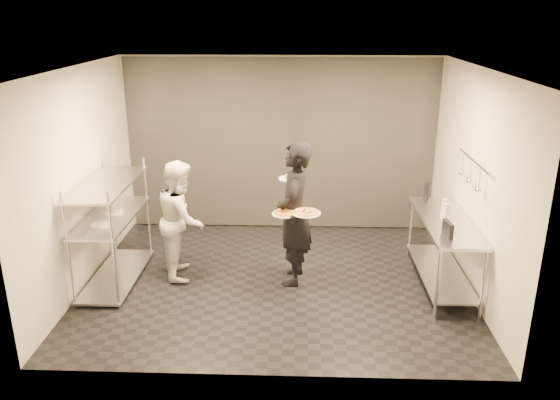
{
  "coord_description": "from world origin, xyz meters",
  "views": [
    {
      "loc": [
        0.31,
        -6.55,
        3.45
      ],
      "look_at": [
        0.05,
        0.17,
        1.1
      ],
      "focal_mm": 35.0,
      "sensor_mm": 36.0,
      "label": 1
    }
  ],
  "objects_px": {
    "pass_rack": "(112,226)",
    "salad_plate": "(290,177)",
    "waiter": "(294,214)",
    "pos_monitor": "(448,229)",
    "prep_counter": "(444,241)",
    "pizza_plate_far": "(306,212)",
    "chef": "(181,219)",
    "pizza_plate_near": "(285,213)",
    "bottle_clear": "(446,212)",
    "bottle_green": "(444,208)",
    "bottle_dark": "(427,191)"
  },
  "relations": [
    {
      "from": "pizza_plate_far",
      "to": "bottle_dark",
      "type": "distance_m",
      "value": 1.98
    },
    {
      "from": "bottle_green",
      "to": "bottle_dark",
      "type": "xyz_separation_m",
      "value": [
        -0.07,
        0.7,
        -0.01
      ]
    },
    {
      "from": "chef",
      "to": "pizza_plate_near",
      "type": "xyz_separation_m",
      "value": [
        1.4,
        -0.35,
        0.24
      ]
    },
    {
      "from": "waiter",
      "to": "pos_monitor",
      "type": "xyz_separation_m",
      "value": [
        1.82,
        -0.58,
        0.06
      ]
    },
    {
      "from": "prep_counter",
      "to": "chef",
      "type": "xyz_separation_m",
      "value": [
        -3.45,
        0.2,
        0.18
      ]
    },
    {
      "from": "pizza_plate_far",
      "to": "bottle_clear",
      "type": "distance_m",
      "value": 1.78
    },
    {
      "from": "bottle_green",
      "to": "bottle_clear",
      "type": "bearing_deg",
      "value": -91.05
    },
    {
      "from": "pass_rack",
      "to": "waiter",
      "type": "height_order",
      "value": "waiter"
    },
    {
      "from": "pizza_plate_near",
      "to": "pizza_plate_far",
      "type": "bearing_deg",
      "value": -14.28
    },
    {
      "from": "waiter",
      "to": "chef",
      "type": "distance_m",
      "value": 1.53
    },
    {
      "from": "bottle_green",
      "to": "bottle_clear",
      "type": "relative_size",
      "value": 1.09
    },
    {
      "from": "prep_counter",
      "to": "pos_monitor",
      "type": "bearing_deg",
      "value": -102.79
    },
    {
      "from": "pizza_plate_near",
      "to": "bottle_green",
      "type": "xyz_separation_m",
      "value": [
        2.04,
        0.25,
        0.01
      ]
    },
    {
      "from": "bottle_clear",
      "to": "prep_counter",
      "type": "bearing_deg",
      "value": 61.01
    },
    {
      "from": "salad_plate",
      "to": "pass_rack",
      "type": "bearing_deg",
      "value": -170.85
    },
    {
      "from": "pass_rack",
      "to": "pizza_plate_near",
      "type": "xyz_separation_m",
      "value": [
        2.28,
        -0.14,
        0.27
      ]
    },
    {
      "from": "bottle_green",
      "to": "bottle_clear",
      "type": "xyz_separation_m",
      "value": [
        -0.0,
        -0.13,
        -0.01
      ]
    },
    {
      "from": "salad_plate",
      "to": "bottle_dark",
      "type": "height_order",
      "value": "salad_plate"
    },
    {
      "from": "pizza_plate_near",
      "to": "bottle_clear",
      "type": "xyz_separation_m",
      "value": [
        2.03,
        0.12,
        -0.01
      ]
    },
    {
      "from": "pass_rack",
      "to": "salad_plate",
      "type": "height_order",
      "value": "pass_rack"
    },
    {
      "from": "pass_rack",
      "to": "pizza_plate_near",
      "type": "distance_m",
      "value": 2.3
    },
    {
      "from": "prep_counter",
      "to": "pizza_plate_far",
      "type": "bearing_deg",
      "value": -173.15
    },
    {
      "from": "chef",
      "to": "bottle_green",
      "type": "distance_m",
      "value": 3.45
    },
    {
      "from": "chef",
      "to": "bottle_green",
      "type": "relative_size",
      "value": 6.43
    },
    {
      "from": "waiter",
      "to": "bottle_dark",
      "type": "relative_size",
      "value": 8.34
    },
    {
      "from": "prep_counter",
      "to": "pizza_plate_near",
      "type": "relative_size",
      "value": 5.39
    },
    {
      "from": "chef",
      "to": "bottle_green",
      "type": "xyz_separation_m",
      "value": [
        3.44,
        -0.1,
        0.24
      ]
    },
    {
      "from": "pizza_plate_near",
      "to": "bottle_clear",
      "type": "distance_m",
      "value": 2.04
    },
    {
      "from": "pos_monitor",
      "to": "waiter",
      "type": "bearing_deg",
      "value": 155.19
    },
    {
      "from": "bottle_dark",
      "to": "bottle_green",
      "type": "bearing_deg",
      "value": -84.3
    },
    {
      "from": "bottle_dark",
      "to": "pizza_plate_near",
      "type": "bearing_deg",
      "value": -154.27
    },
    {
      "from": "pizza_plate_far",
      "to": "bottle_green",
      "type": "xyz_separation_m",
      "value": [
        1.77,
        0.31,
        -0.03
      ]
    },
    {
      "from": "pizza_plate_far",
      "to": "pos_monitor",
      "type": "relative_size",
      "value": 1.45
    },
    {
      "from": "waiter",
      "to": "salad_plate",
      "type": "distance_m",
      "value": 0.52
    },
    {
      "from": "prep_counter",
      "to": "pizza_plate_far",
      "type": "relative_size",
      "value": 5.03
    },
    {
      "from": "pizza_plate_far",
      "to": "salad_plate",
      "type": "distance_m",
      "value": 0.68
    },
    {
      "from": "pass_rack",
      "to": "pizza_plate_far",
      "type": "distance_m",
      "value": 2.57
    },
    {
      "from": "waiter",
      "to": "bottle_clear",
      "type": "xyz_separation_m",
      "value": [
        1.92,
        -0.08,
        0.08
      ]
    },
    {
      "from": "pizza_plate_far",
      "to": "salad_plate",
      "type": "bearing_deg",
      "value": 110.67
    },
    {
      "from": "pass_rack",
      "to": "chef",
      "type": "bearing_deg",
      "value": 13.2
    },
    {
      "from": "chef",
      "to": "salad_plate",
      "type": "xyz_separation_m",
      "value": [
        1.44,
        0.17,
        0.55
      ]
    },
    {
      "from": "chef",
      "to": "bottle_dark",
      "type": "relative_size",
      "value": 7.01
    },
    {
      "from": "salad_plate",
      "to": "prep_counter",
      "type": "bearing_deg",
      "value": -10.5
    },
    {
      "from": "bottle_clear",
      "to": "salad_plate",
      "type": "bearing_deg",
      "value": 168.61
    },
    {
      "from": "pos_monitor",
      "to": "bottle_dark",
      "type": "xyz_separation_m",
      "value": [
        0.04,
        1.33,
        0.03
      ]
    },
    {
      "from": "waiter",
      "to": "bottle_green",
      "type": "bearing_deg",
      "value": 96.96
    },
    {
      "from": "pass_rack",
      "to": "bottle_dark",
      "type": "distance_m",
      "value": 4.33
    },
    {
      "from": "bottle_clear",
      "to": "pizza_plate_far",
      "type": "bearing_deg",
      "value": -174.02
    },
    {
      "from": "pizza_plate_near",
      "to": "bottle_green",
      "type": "bearing_deg",
      "value": 6.91
    },
    {
      "from": "prep_counter",
      "to": "chef",
      "type": "height_order",
      "value": "chef"
    }
  ]
}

